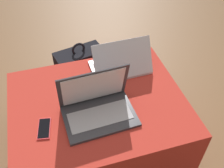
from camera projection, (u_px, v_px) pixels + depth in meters
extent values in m
plane|color=brown|center=(100.00, 142.00, 1.76)|extent=(14.00, 14.00, 0.00)
cube|color=maroon|center=(100.00, 140.00, 1.75)|extent=(0.95, 0.76, 0.05)
cube|color=#B22D23|center=(99.00, 121.00, 1.60)|extent=(0.99, 0.79, 0.36)
cube|color=#333338|center=(100.00, 116.00, 1.39)|extent=(0.39, 0.27, 0.02)
cube|color=#9E9EA3|center=(100.00, 116.00, 1.38)|extent=(0.34, 0.16, 0.00)
cube|color=#333338|center=(93.00, 86.00, 1.37)|extent=(0.38, 0.08, 0.25)
cube|color=white|center=(94.00, 87.00, 1.36)|extent=(0.34, 0.07, 0.22)
cube|color=silver|center=(120.00, 67.00, 1.68)|extent=(0.37, 0.24, 0.02)
cube|color=#9E9EA3|center=(119.00, 65.00, 1.68)|extent=(0.32, 0.13, 0.00)
cube|color=silver|center=(123.00, 59.00, 1.56)|extent=(0.36, 0.12, 0.21)
cube|color=black|center=(123.00, 59.00, 1.57)|extent=(0.32, 0.11, 0.18)
cube|color=red|center=(44.00, 129.00, 1.34)|extent=(0.09, 0.14, 0.01)
cube|color=black|center=(44.00, 128.00, 1.34)|extent=(0.08, 0.13, 0.00)
cube|color=black|center=(81.00, 72.00, 1.98)|extent=(0.37, 0.23, 0.38)
cube|color=black|center=(77.00, 72.00, 2.10)|extent=(0.28, 0.11, 0.17)
torus|color=black|center=(78.00, 49.00, 1.83)|extent=(0.10, 0.04, 0.10)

